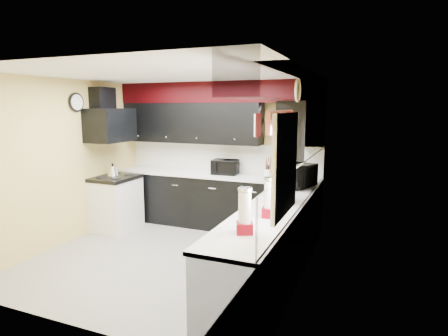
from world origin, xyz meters
The scene contains 35 objects.
ground centered at (0.00, 0.00, 0.00)m, with size 3.60×3.60×0.00m, color gray.
wall_back centered at (0.00, 1.80, 1.25)m, with size 3.60×0.06×2.50m, color #E0C666.
wall_right centered at (1.80, 0.00, 1.25)m, with size 0.06×3.60×2.50m, color #E0C666.
wall_left centered at (-1.80, 0.00, 1.25)m, with size 0.06×3.60×2.50m, color #E0C666.
ceiling centered at (0.00, 0.00, 2.50)m, with size 3.60×3.60×0.06m, color white.
cab_back centered at (0.00, 1.50, 0.45)m, with size 3.60×0.60×0.90m, color black.
cab_right centered at (1.50, -0.30, 0.45)m, with size 0.60×3.00×0.90m, color black.
counter_back centered at (0.00, 1.50, 0.92)m, with size 3.62×0.64×0.04m, color white.
counter_right centered at (1.50, -0.30, 0.92)m, with size 0.64×3.02×0.04m, color white.
splash_back centered at (0.00, 1.79, 1.19)m, with size 3.60×0.02×0.50m, color white.
splash_right centered at (1.79, 0.00, 1.19)m, with size 0.02×3.60×0.50m, color white.
upper_back centered at (-0.50, 1.62, 1.80)m, with size 2.60×0.35×0.70m, color black.
upper_right centered at (1.62, 0.90, 1.80)m, with size 0.35×1.80×0.70m, color black.
soffit_back centered at (0.00, 1.62, 2.33)m, with size 3.60×0.36×0.35m, color black.
soffit_right centered at (1.62, -0.18, 2.33)m, with size 0.36×3.24×0.35m, color black.
stove centered at (-1.50, 0.75, 0.43)m, with size 0.60×0.75×0.86m, color white.
cooktop centered at (-1.50, 0.75, 0.89)m, with size 0.62×0.77×0.06m, color black.
hood centered at (-1.55, 0.75, 1.78)m, with size 0.50×0.78×0.55m, color black.
hood_duct centered at (-1.68, 0.75, 2.20)m, with size 0.24×0.40×0.40m, color black.
window centered at (1.79, -0.90, 1.55)m, with size 0.03×0.86×0.96m, color white, non-canonical shape.
valance centered at (1.73, -0.90, 1.95)m, with size 0.04×0.88×0.20m, color red.
pan_top centered at (0.82, 1.55, 2.00)m, with size 0.03×0.22×0.40m, color black, non-canonical shape.
pan_mid centered at (0.82, 1.42, 1.75)m, with size 0.03×0.28×0.46m, color black, non-canonical shape.
pan_low centered at (0.82, 1.68, 1.72)m, with size 0.03×0.24×0.42m, color black, non-canonical shape.
cut_board centered at (0.83, 1.30, 1.80)m, with size 0.03×0.26×0.35m, color white.
baskets centered at (1.52, 0.05, 1.18)m, with size 0.27×0.27×0.50m, color brown, non-canonical shape.
clock centered at (-1.77, 0.25, 2.15)m, with size 0.03×0.30×0.30m, color black, non-canonical shape.
deco_plate centered at (1.77, -0.35, 2.25)m, with size 0.03×0.24×0.24m, color white, non-canonical shape.
toaster_oven centered at (0.19, 1.53, 1.06)m, with size 0.43×0.36×0.25m, color black.
microwave centered at (1.52, 0.98, 1.10)m, with size 0.59×0.40×0.33m, color black.
utensil_crock centered at (0.98, 1.46, 1.01)m, with size 0.13×0.13×0.14m, color white.
knife_block centered at (0.95, 1.53, 1.03)m, with size 0.09×0.12×0.19m, color black.
kettle centered at (-1.59, 0.81, 1.00)m, with size 0.18×0.18×0.16m, color silver, non-canonical shape.
dispenser_a centered at (1.57, -0.63, 1.14)m, with size 0.15×0.15×0.40m, color #60080C, non-canonical shape.
dispenser_b centered at (1.49, -1.21, 1.14)m, with size 0.15×0.15×0.40m, color #5B0305, non-canonical shape.
Camera 1 is at (2.56, -4.31, 2.08)m, focal length 30.00 mm.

